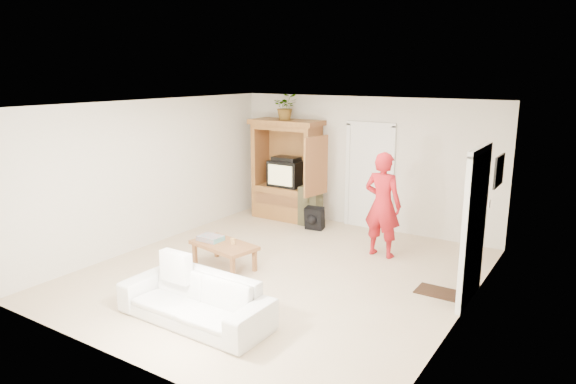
# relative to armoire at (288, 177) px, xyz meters

# --- Properties ---
(floor) EXTENTS (6.00, 6.00, 0.00)m
(floor) POSITION_rel_armoire_xyz_m (1.58, -2.66, -0.91)
(floor) COLOR tan
(floor) RESTS_ON ground
(ceiling) EXTENTS (6.00, 6.00, 0.00)m
(ceiling) POSITION_rel_armoire_xyz_m (1.58, -2.66, 1.69)
(ceiling) COLOR white
(ceiling) RESTS_ON floor
(wall_back) EXTENTS (5.50, 0.00, 5.50)m
(wall_back) POSITION_rel_armoire_xyz_m (1.58, 0.34, 0.39)
(wall_back) COLOR silver
(wall_back) RESTS_ON floor
(wall_front) EXTENTS (5.50, 0.00, 5.50)m
(wall_front) POSITION_rel_armoire_xyz_m (1.58, -5.66, 0.39)
(wall_front) COLOR silver
(wall_front) RESTS_ON floor
(wall_left) EXTENTS (0.00, 6.00, 6.00)m
(wall_left) POSITION_rel_armoire_xyz_m (-1.17, -2.66, 0.39)
(wall_left) COLOR silver
(wall_left) RESTS_ON floor
(wall_right) EXTENTS (0.00, 6.00, 6.00)m
(wall_right) POSITION_rel_armoire_xyz_m (4.33, -2.66, 0.39)
(wall_right) COLOR silver
(wall_right) RESTS_ON floor
(armoire) EXTENTS (1.82, 1.14, 2.10)m
(armoire) POSITION_rel_armoire_xyz_m (0.00, 0.00, 0.00)
(armoire) COLOR olive
(armoire) RESTS_ON floor
(door_back) EXTENTS (0.85, 0.05, 2.04)m
(door_back) POSITION_rel_armoire_xyz_m (1.73, 0.31, 0.11)
(door_back) COLOR white
(door_back) RESTS_ON floor
(doorway_right) EXTENTS (0.05, 0.90, 2.04)m
(doorway_right) POSITION_rel_armoire_xyz_m (4.30, -2.06, 0.11)
(doorway_right) COLOR black
(doorway_right) RESTS_ON floor
(framed_picture) EXTENTS (0.03, 0.60, 0.48)m
(framed_picture) POSITION_rel_armoire_xyz_m (4.31, -0.76, 0.69)
(framed_picture) COLOR black
(framed_picture) RESTS_ON wall_right
(doormat) EXTENTS (0.60, 0.40, 0.02)m
(doormat) POSITION_rel_armoire_xyz_m (3.88, -2.06, -0.90)
(doormat) COLOR #382316
(doormat) RESTS_ON floor
(plant) EXTENTS (0.63, 0.62, 0.53)m
(plant) POSITION_rel_armoire_xyz_m (-0.02, -0.03, 1.46)
(plant) COLOR #4C7238
(plant) RESTS_ON armoire
(man) EXTENTS (0.68, 0.46, 1.79)m
(man) POSITION_rel_armoire_xyz_m (2.58, -1.07, -0.01)
(man) COLOR #AC161D
(man) RESTS_ON floor
(sofa) EXTENTS (2.03, 0.82, 0.59)m
(sofa) POSITION_rel_armoire_xyz_m (1.56, -4.56, -0.61)
(sofa) COLOR silver
(sofa) RESTS_ON floor
(coffee_table) EXTENTS (1.17, 0.78, 0.40)m
(coffee_table) POSITION_rel_armoire_xyz_m (0.69, -2.95, -0.56)
(coffee_table) COLOR brown
(coffee_table) RESTS_ON floor
(towel) EXTENTS (0.39, 0.29, 0.08)m
(towel) POSITION_rel_armoire_xyz_m (0.42, -2.95, -0.47)
(towel) COLOR #D8485A
(towel) RESTS_ON coffee_table
(candle) EXTENTS (0.08, 0.08, 0.10)m
(candle) POSITION_rel_armoire_xyz_m (0.84, -2.90, -0.46)
(candle) COLOR tan
(candle) RESTS_ON coffee_table
(backpack_black) EXTENTS (0.38, 0.26, 0.44)m
(backpack_black) POSITION_rel_armoire_xyz_m (0.89, -0.40, -0.69)
(backpack_black) COLOR black
(backpack_black) RESTS_ON floor
(backpack_olive) EXTENTS (0.43, 0.32, 0.80)m
(backpack_olive) POSITION_rel_armoire_xyz_m (0.67, -0.18, -0.51)
(backpack_olive) COLOR #47442B
(backpack_olive) RESTS_ON floor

